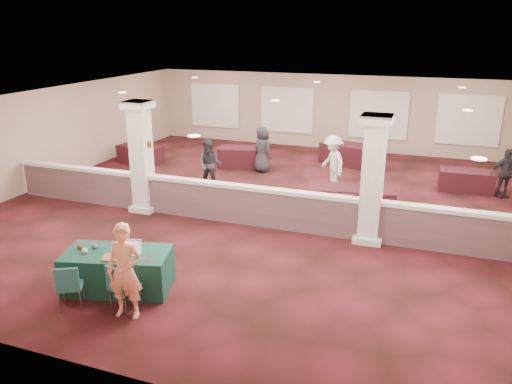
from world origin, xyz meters
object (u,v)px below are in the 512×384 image
(conf_chair_main, at_px, (121,284))
(attendee_d, at_px, (262,149))
(far_table_back_right, at_px, (466,181))
(far_table_front_left, at_px, (140,154))
(near_table, at_px, (118,270))
(attendee_a, at_px, (210,165))
(far_table_front_center, at_px, (343,200))
(attendee_b, at_px, (333,162))
(far_table_back_left, at_px, (243,157))
(conf_chair_side, at_px, (69,283))
(far_table_front_right, at_px, (360,202))
(woman, at_px, (125,271))
(far_table_back_center, at_px, (347,154))
(attendee_c, at_px, (505,173))

(conf_chair_main, height_order, attendee_d, attendee_d)
(far_table_back_right, bearing_deg, far_table_front_left, -176.84)
(far_table_back_right, bearing_deg, near_table, -126.56)
(near_table, bearing_deg, attendee_a, 83.55)
(far_table_front_center, relative_size, attendee_b, 1.06)
(far_table_back_left, bearing_deg, conf_chair_side, -86.79)
(conf_chair_main, bearing_deg, attendee_b, 87.43)
(attendee_a, bearing_deg, attendee_b, 13.54)
(far_table_back_right, bearing_deg, attendee_d, -178.71)
(far_table_front_right, height_order, attendee_a, attendee_a)
(conf_chair_main, relative_size, attendee_d, 0.55)
(conf_chair_main, xyz_separation_m, conf_chair_side, (-0.95, -0.30, -0.01))
(conf_chair_main, bearing_deg, attendee_a, 113.63)
(far_table_front_center, xyz_separation_m, far_table_front_right, (0.50, 0.00, -0.01))
(conf_chair_main, distance_m, woman, 0.45)
(far_table_back_center, xyz_separation_m, attendee_c, (5.31, -2.23, 0.38))
(conf_chair_side, relative_size, attendee_b, 0.51)
(conf_chair_side, relative_size, far_table_back_center, 0.46)
(woman, xyz_separation_m, far_table_front_right, (3.24, 6.80, -0.55))
(far_table_front_center, height_order, far_table_back_right, far_table_front_center)
(conf_chair_side, xyz_separation_m, attendee_d, (0.31, 10.17, 0.31))
(conf_chair_side, distance_m, far_table_back_right, 12.68)
(far_table_back_left, xyz_separation_m, attendee_d, (0.91, -0.41, 0.47))
(woman, xyz_separation_m, attendee_b, (1.99, 8.88, -0.02))
(conf_chair_side, relative_size, far_table_back_right, 0.54)
(conf_chair_main, xyz_separation_m, attendee_c, (7.46, 9.76, 0.23))
(conf_chair_main, relative_size, far_table_front_right, 0.51)
(far_table_front_center, distance_m, attendee_a, 4.57)
(attendee_b, bearing_deg, attendee_d, -152.97)
(attendee_d, bearing_deg, far_table_back_center, -114.64)
(far_table_back_center, xyz_separation_m, far_table_back_right, (4.25, -1.96, -0.06))
(woman, height_order, attendee_b, woman)
(conf_chair_main, bearing_deg, far_table_back_center, 91.46)
(attendee_a, relative_size, attendee_b, 0.93)
(near_table, xyz_separation_m, conf_chair_main, (0.54, -0.68, 0.15))
(woman, height_order, far_table_back_center, woman)
(attendee_a, relative_size, attendee_c, 1.06)
(far_table_back_right, distance_m, attendee_a, 8.42)
(far_table_back_right, bearing_deg, woman, -121.30)
(conf_chair_main, distance_m, far_table_front_right, 7.52)
(attendee_c, bearing_deg, far_table_back_right, 142.22)
(far_table_front_left, bearing_deg, far_table_front_center, -17.62)
(near_table, height_order, far_table_back_center, near_table)
(near_table, xyz_separation_m, far_table_back_left, (-1.00, 9.60, -0.03))
(conf_chair_main, relative_size, far_table_back_left, 0.51)
(conf_chair_side, bearing_deg, attendee_b, 41.14)
(far_table_back_center, relative_size, attendee_c, 1.27)
(far_table_front_center, bearing_deg, attendee_d, 138.32)
(conf_chair_side, xyz_separation_m, attendee_c, (8.41, 10.06, 0.25))
(conf_chair_main, xyz_separation_m, far_table_front_center, (2.96, 6.67, -0.17))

